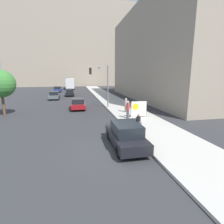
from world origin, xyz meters
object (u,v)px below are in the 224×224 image
(protest_banner, at_px, (139,109))
(parked_car_curbside, at_px, (126,135))
(jogger_on_sidewalk, at_px, (128,109))
(car_on_road_far_lane, at_px, (58,89))
(car_on_road_nearest, at_px, (78,104))
(car_on_road_midblock, at_px, (55,95))
(traffic_light_pole, at_px, (101,80))
(street_tree_near_curb, at_px, (1,84))
(car_on_road_distant, at_px, (70,92))
(pedestrian_behind, at_px, (126,105))
(city_bus_on_road, at_px, (70,83))
(seated_protester, at_px, (139,121))

(protest_banner, xyz_separation_m, parked_car_curbside, (-3.29, -6.63, -0.27))
(jogger_on_sidewalk, bearing_deg, car_on_road_far_lane, -94.02)
(car_on_road_nearest, bearing_deg, car_on_road_midblock, 110.83)
(traffic_light_pole, bearing_deg, street_tree_near_curb, -168.02)
(parked_car_curbside, relative_size, car_on_road_far_lane, 0.96)
(parked_car_curbside, bearing_deg, street_tree_near_curb, 134.29)
(car_on_road_distant, relative_size, street_tree_near_curb, 0.93)
(pedestrian_behind, xyz_separation_m, traffic_light_pole, (-2.27, 3.92, 2.82))
(car_on_road_far_lane, distance_m, street_tree_near_curb, 27.60)
(parked_car_curbside, height_order, car_on_road_nearest, parked_car_curbside)
(city_bus_on_road, relative_size, street_tree_near_curb, 2.16)
(car_on_road_nearest, relative_size, car_on_road_midblock, 0.96)
(pedestrian_behind, xyz_separation_m, protest_banner, (0.55, -2.72, 0.04))
(protest_banner, xyz_separation_m, car_on_road_midblock, (-10.03, 17.29, -0.30))
(pedestrian_behind, relative_size, car_on_road_distant, 0.35)
(protest_banner, bearing_deg, city_bus_on_road, 100.24)
(seated_protester, distance_m, car_on_road_distant, 26.77)
(traffic_light_pole, bearing_deg, protest_banner, -66.99)
(pedestrian_behind, relative_size, street_tree_near_curb, 0.33)
(jogger_on_sidewalk, xyz_separation_m, traffic_light_pole, (-1.63, 6.82, 2.76))
(traffic_light_pole, bearing_deg, pedestrian_behind, -59.97)
(car_on_road_midblock, relative_size, city_bus_on_road, 0.40)
(protest_banner, xyz_separation_m, car_on_road_far_lane, (-10.77, 31.56, -0.28))
(jogger_on_sidewalk, distance_m, city_bus_on_road, 43.24)
(seated_protester, height_order, car_on_road_distant, car_on_road_distant)
(pedestrian_behind, bearing_deg, car_on_road_far_lane, 20.58)
(seated_protester, distance_m, protest_banner, 3.93)
(jogger_on_sidewalk, height_order, protest_banner, jogger_on_sidewalk)
(jogger_on_sidewalk, relative_size, car_on_road_midblock, 0.41)
(car_on_road_midblock, bearing_deg, car_on_road_nearest, -69.17)
(car_on_road_distant, distance_m, car_on_road_far_lane, 9.76)
(car_on_road_nearest, bearing_deg, jogger_on_sidewalk, -54.76)
(seated_protester, bearing_deg, jogger_on_sidewalk, 83.09)
(car_on_road_far_lane, xyz_separation_m, city_bus_on_road, (3.08, 11.00, 1.13))
(car_on_road_distant, bearing_deg, street_tree_near_curb, -109.92)
(car_on_road_distant, xyz_separation_m, city_bus_on_road, (-0.32, 20.15, 1.13))
(jogger_on_sidewalk, bearing_deg, seated_protester, 66.35)
(seated_protester, distance_m, traffic_light_pole, 10.85)
(protest_banner, bearing_deg, street_tree_near_curb, 162.92)
(seated_protester, distance_m, pedestrian_behind, 6.45)
(pedestrian_behind, height_order, car_on_road_nearest, pedestrian_behind)
(traffic_light_pole, bearing_deg, city_bus_on_road, 97.72)
(city_bus_on_road, bearing_deg, parked_car_curbside, -84.89)
(jogger_on_sidewalk, relative_size, protest_banner, 1.03)
(car_on_road_midblock, bearing_deg, car_on_road_far_lane, 92.95)
(parked_car_curbside, relative_size, car_on_road_midblock, 1.02)
(car_on_road_midblock, bearing_deg, traffic_light_pole, -55.89)
(seated_protester, relative_size, pedestrian_behind, 0.73)
(street_tree_near_curb, bearing_deg, city_bus_on_road, 80.73)
(protest_banner, bearing_deg, jogger_on_sidewalk, -171.54)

